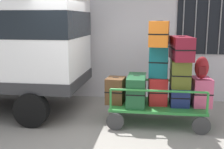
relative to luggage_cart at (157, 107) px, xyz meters
name	(u,v)px	position (x,y,z in m)	size (l,w,h in m)	color
ground_plane	(101,127)	(-1.12, -0.44, -0.33)	(40.00, 40.00, 0.00)	gray
building_wall	(116,5)	(-1.12, 1.92, 2.17)	(12.00, 0.38, 5.00)	silver
luggage_cart	(157,107)	(0.00, 0.00, 0.00)	(1.97, 1.16, 0.40)	#2D8438
cart_railing	(158,88)	(0.00, 0.00, 0.41)	(1.87, 1.02, 0.43)	#2D8438
suitcase_left_bottom	(116,90)	(-0.87, -0.02, 0.34)	(0.42, 0.49, 0.54)	brown
suitcase_midleft_bottom	(136,90)	(-0.44, -0.03, 0.37)	(0.38, 0.88, 0.60)	#194C28
suitcase_center_bottom	(158,91)	(0.00, 0.03, 0.35)	(0.41, 0.47, 0.57)	#B21E1E
suitcase_center_middle	(159,62)	(0.00, -0.02, 0.96)	(0.40, 0.32, 0.65)	#0F5960
suitcase_center_top	(159,33)	(0.00, 0.00, 1.53)	(0.44, 0.89, 0.49)	orange
suitcase_midright_bottom	(179,96)	(0.44, -0.02, 0.27)	(0.40, 0.49, 0.41)	navy
suitcase_midright_middle	(180,72)	(0.44, 0.03, 0.74)	(0.38, 0.85, 0.53)	#4C5119
suitcase_midright_top	(181,48)	(0.44, -0.01, 1.24)	(0.45, 0.91, 0.46)	maroon
suitcase_right_bottom	(201,92)	(0.87, 0.04, 0.35)	(0.41, 0.56, 0.58)	#CC4C72
backpack	(202,68)	(0.84, -0.05, 0.86)	(0.27, 0.22, 0.44)	maroon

